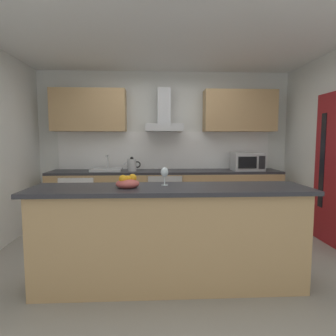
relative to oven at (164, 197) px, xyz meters
name	(u,v)px	position (x,y,z in m)	size (l,w,h in m)	color
ground	(171,257)	(0.02, -1.42, -0.47)	(5.38, 4.53, 0.02)	gray
ceiling	(171,34)	(0.02, -1.42, 2.15)	(5.38, 4.53, 0.02)	white
wall_back	(165,146)	(0.02, 0.41, 0.84)	(5.38, 0.12, 2.60)	silver
backsplash_tile	(165,150)	(0.02, 0.33, 0.77)	(3.72, 0.02, 0.66)	white
counter_back	(166,197)	(0.02, 0.03, -0.01)	(3.86, 0.60, 0.90)	tan
counter_island	(170,236)	(-0.03, -2.13, 0.03)	(2.63, 0.64, 0.98)	tan
upper_cabinets	(165,111)	(0.02, 0.18, 1.45)	(3.80, 0.32, 0.70)	tan
side_door	(334,170)	(2.20, -1.14, 0.57)	(0.08, 0.85, 2.05)	maroon
oven	(164,197)	(0.00, 0.00, 0.00)	(0.60, 0.62, 0.80)	slate
refrigerator	(81,200)	(-1.40, 0.00, -0.03)	(0.58, 0.60, 0.85)	white
microwave	(247,162)	(1.40, -0.03, 0.59)	(0.50, 0.38, 0.30)	#B7BABC
sink	(107,169)	(-0.96, 0.01, 0.47)	(0.50, 0.40, 0.26)	silver
kettle	(132,165)	(-0.54, -0.03, 0.55)	(0.29, 0.15, 0.24)	#B7BABC
range_hood	(164,118)	(0.00, 0.13, 1.33)	(0.62, 0.45, 0.72)	#B7BABC
wine_glass	(165,173)	(-0.08, -2.03, 0.64)	(0.08, 0.08, 0.18)	silver
fruit_bowl	(128,183)	(-0.43, -2.14, 0.56)	(0.22, 0.22, 0.13)	#B24C47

